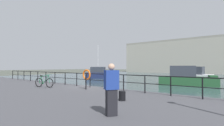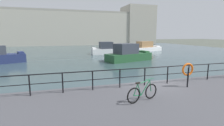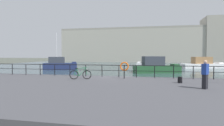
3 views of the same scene
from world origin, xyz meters
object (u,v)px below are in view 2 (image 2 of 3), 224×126
(moored_white_yacht, at_px, (105,49))
(moored_blue_motorboat, at_px, (128,54))
(moored_cabin_cruiser, at_px, (145,48))
(parked_bicycle, at_px, (143,93))
(harbor_building, at_px, (90,28))
(life_ring_stand, at_px, (188,70))

(moored_white_yacht, bearing_deg, moored_blue_motorboat, 97.57)
(moored_cabin_cruiser, bearing_deg, moored_white_yacht, 177.72)
(parked_bicycle, bearing_deg, harbor_building, 66.45)
(moored_blue_motorboat, distance_m, life_ring_stand, 15.51)
(moored_white_yacht, bearing_deg, harbor_building, -92.74)
(life_ring_stand, bearing_deg, harbor_building, 86.06)
(moored_blue_motorboat, bearing_deg, parked_bicycle, -126.97)
(moored_blue_motorboat, height_order, parked_bicycle, moored_blue_motorboat)
(moored_white_yacht, distance_m, moored_cabin_cruiser, 10.85)
(moored_cabin_cruiser, bearing_deg, moored_blue_motorboat, -145.52)
(moored_blue_motorboat, xyz_separation_m, moored_cabin_cruiser, (9.38, 12.73, -0.14))
(life_ring_stand, bearing_deg, moored_blue_motorboat, 80.73)
(moored_blue_motorboat, xyz_separation_m, parked_bicycle, (-5.91, -16.50, 0.24))
(moored_white_yacht, distance_m, parked_bicycle, 26.54)
(moored_white_yacht, relative_size, parked_bicycle, 3.22)
(harbor_building, bearing_deg, moored_white_yacht, -94.32)
(harbor_building, relative_size, moored_blue_motorboat, 8.37)
(harbor_building, height_order, moored_cabin_cruiser, harbor_building)
(harbor_building, xyz_separation_m, moored_blue_motorboat, (-1.56, -43.55, -5.24))
(life_ring_stand, bearing_deg, parked_bicycle, -160.50)
(harbor_building, distance_m, parked_bicycle, 60.71)
(moored_cabin_cruiser, xyz_separation_m, parked_bicycle, (-15.29, -29.23, 0.38))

